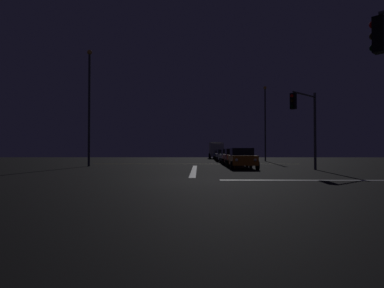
{
  "coord_description": "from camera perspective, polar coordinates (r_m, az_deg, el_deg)",
  "views": [
    {
      "loc": [
        0.32,
        -15.22,
        1.31
      ],
      "look_at": [
        -0.22,
        11.89,
        1.93
      ],
      "focal_mm": 31.0,
      "sensor_mm": 36.0,
      "label": 1
    }
  ],
  "objects": [
    {
      "name": "sedan_blue",
      "position": [
        55.59,
        4.77,
        -1.83
      ],
      "size": [
        2.02,
        4.33,
        1.57
      ],
      "color": "navy",
      "rests_on": "ground"
    },
    {
      "name": "sedan_silver",
      "position": [
        42.87,
        5.52,
        -1.98
      ],
      "size": [
        2.02,
        4.33,
        1.57
      ],
      "color": "#B7B7BC",
      "rests_on": "ground"
    },
    {
      "name": "sedan_orange",
      "position": [
        25.44,
        8.57,
        -2.44
      ],
      "size": [
        2.02,
        4.33,
        1.57
      ],
      "color": "#C66014",
      "rests_on": "ground"
    },
    {
      "name": "traffic_signal_ne",
      "position": [
        24.22,
        18.96,
        4.63
      ],
      "size": [
        2.48,
        2.48,
        5.54
      ],
      "color": "#4C4C51",
      "rests_on": "ground"
    },
    {
      "name": "stop_line_north",
      "position": [
        23.55,
        0.35,
        -4.49
      ],
      "size": [
        0.35,
        14.2,
        0.01
      ],
      "color": "white",
      "rests_on": "ground"
    },
    {
      "name": "sedan_black",
      "position": [
        49.24,
        5.09,
        -1.89
      ],
      "size": [
        2.02,
        4.33,
        1.57
      ],
      "color": "black",
      "rests_on": "ground"
    },
    {
      "name": "streetlamp_right_far",
      "position": [
        46.23,
        12.48,
        4.33
      ],
      "size": [
        0.44,
        0.44,
        10.24
      ],
      "color": "#424247",
      "rests_on": "ground"
    },
    {
      "name": "streetlamp_left_near",
      "position": [
        31.03,
        -17.26,
        7.26
      ],
      "size": [
        0.44,
        0.44,
        10.38
      ],
      "color": "#424247",
      "rests_on": "ground"
    },
    {
      "name": "box_truck",
      "position": [
        63.46,
        4.14,
        -0.95
      ],
      "size": [
        2.68,
        8.28,
        3.08
      ],
      "color": "beige",
      "rests_on": "ground"
    },
    {
      "name": "crosswalk_bar_east",
      "position": [
        17.27,
        29.13,
        -5.47
      ],
      "size": [
        14.2,
        0.4,
        0.01
      ],
      "color": "white",
      "rests_on": "ground"
    },
    {
      "name": "sedan_red",
      "position": [
        30.7,
        7.35,
        -2.24
      ],
      "size": [
        2.02,
        4.33,
        1.57
      ],
      "color": "maroon",
      "rests_on": "ground"
    },
    {
      "name": "ground",
      "position": [
        15.28,
        -0.07,
        -6.41
      ],
      "size": [
        120.0,
        120.0,
        0.1
      ],
      "primitive_type": "cube",
      "color": "black"
    },
    {
      "name": "sedan_white",
      "position": [
        36.16,
        6.49,
        -2.1
      ],
      "size": [
        2.02,
        4.33,
        1.57
      ],
      "color": "silver",
      "rests_on": "ground"
    },
    {
      "name": "centre_line_ns",
      "position": [
        35.13,
        0.61,
        -3.44
      ],
      "size": [
        22.0,
        0.15,
        0.01
      ],
      "color": "yellow",
      "rests_on": "ground"
    }
  ]
}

